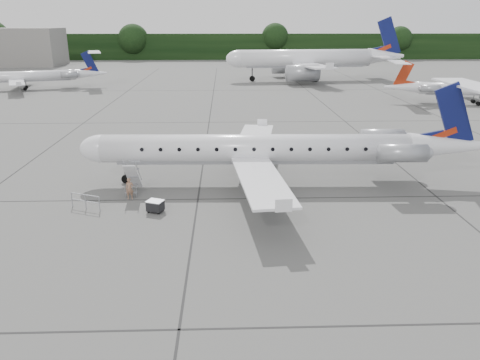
{
  "coord_description": "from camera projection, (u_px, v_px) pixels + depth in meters",
  "views": [
    {
      "loc": [
        -4.4,
        -26.51,
        11.67
      ],
      "look_at": [
        -3.48,
        1.07,
        2.3
      ],
      "focal_mm": 35.0,
      "sensor_mm": 36.0,
      "label": 1
    }
  ],
  "objects": [
    {
      "name": "baggage_cart",
      "position": [
        155.0,
        206.0,
        30.08
      ],
      "size": [
        1.18,
        1.07,
        0.83
      ],
      "primitive_type": null,
      "rotation": [
        0.0,
        0.0,
        -0.37
      ],
      "color": "black",
      "rests_on": "ground"
    },
    {
      "name": "treeline",
      "position": [
        237.0,
        47.0,
        150.72
      ],
      "size": [
        260.0,
        4.0,
        8.0
      ],
      "primitive_type": "cube",
      "color": "black",
      "rests_on": "ground"
    },
    {
      "name": "safety_railing",
      "position": [
        86.0,
        202.0,
        30.52
      ],
      "size": [
        2.05,
        0.94,
        1.0
      ],
      "primitive_type": null,
      "rotation": [
        0.0,
        0.0,
        -0.41
      ],
      "color": "#97999F",
      "rests_on": "ground"
    },
    {
      "name": "passenger",
      "position": [
        130.0,
        189.0,
        32.21
      ],
      "size": [
        0.59,
        0.43,
        1.49
      ],
      "primitive_type": "imported",
      "rotation": [
        0.0,
        0.0,
        0.13
      ],
      "color": "#976C52",
      "rests_on": "ground"
    },
    {
      "name": "bg_narrowbody",
      "position": [
        305.0,
        49.0,
        95.56
      ],
      "size": [
        37.13,
        28.34,
        12.52
      ],
      "primitive_type": null,
      "rotation": [
        0.0,
        0.0,
        0.1
      ],
      "color": "white",
      "rests_on": "ground"
    },
    {
      "name": "bg_regional_left",
      "position": [
        18.0,
        71.0,
        83.18
      ],
      "size": [
        28.96,
        24.26,
        6.53
      ],
      "primitive_type": null,
      "rotation": [
        0.0,
        0.0,
        0.29
      ],
      "color": "white",
      "rests_on": "ground"
    },
    {
      "name": "main_regional_jet",
      "position": [
        256.0,
        135.0,
        34.49
      ],
      "size": [
        29.76,
        21.78,
        7.5
      ],
      "primitive_type": null,
      "rotation": [
        0.0,
        0.0,
        -0.03
      ],
      "color": "white",
      "rests_on": "ground"
    },
    {
      "name": "ground",
      "position": [
        297.0,
        220.0,
        28.97
      ],
      "size": [
        320.0,
        320.0,
        0.0
      ],
      "primitive_type": "plane",
      "color": "#605F5D",
      "rests_on": "ground"
    },
    {
      "name": "airstair",
      "position": [
        133.0,
        177.0,
        33.21
      ],
      "size": [
        0.9,
        2.13,
        2.35
      ],
      "primitive_type": null,
      "rotation": [
        0.0,
        0.0,
        -0.03
      ],
      "color": "white",
      "rests_on": "ground"
    }
  ]
}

